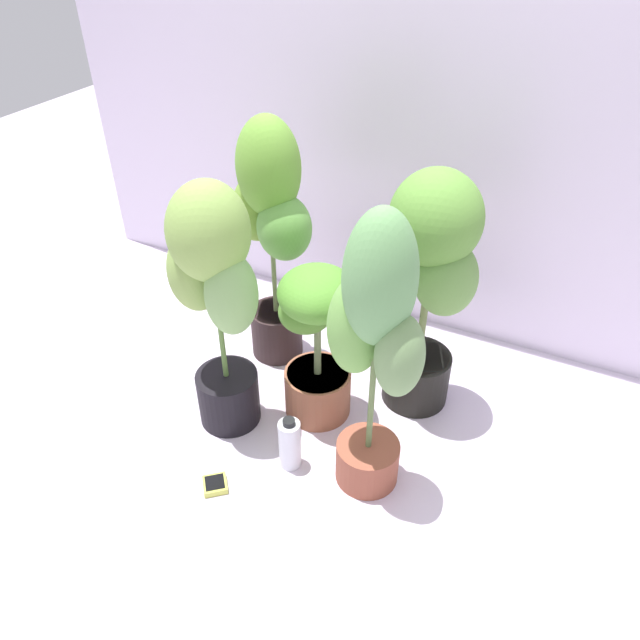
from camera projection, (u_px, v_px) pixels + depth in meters
ground_plane at (307, 428)px, 2.28m from camera, size 8.00×8.00×0.00m
mylar_back_wall at (406, 96)px, 2.30m from camera, size 3.20×0.01×2.00m
potted_plant_front_left at (215, 290)px, 1.98m from camera, size 0.40×0.37×0.97m
potted_plant_center at (315, 337)px, 2.16m from camera, size 0.39×0.39×0.63m
potted_plant_back_left at (271, 225)px, 2.29m from camera, size 0.38×0.28×1.03m
potted_plant_back_right at (428, 271)px, 2.07m from camera, size 0.42×0.41×0.95m
potted_plant_front_right at (374, 340)px, 1.75m from camera, size 0.36×0.28×1.02m
hygrometer_box at (215, 485)px, 2.05m from camera, size 0.11×0.11×0.03m
nutrient_bottle at (290, 444)px, 2.08m from camera, size 0.08×0.08×0.22m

